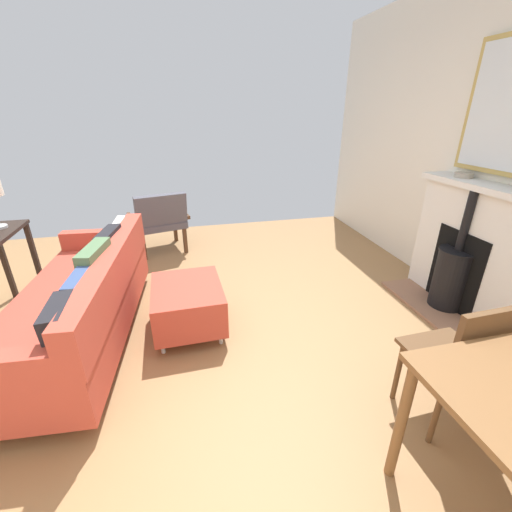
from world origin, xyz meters
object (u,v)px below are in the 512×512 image
at_px(fireplace, 467,255).
at_px(mantel_bowl_near, 464,175).
at_px(sofa, 83,301).
at_px(ottoman, 188,303).
at_px(dining_chair_near_fireplace, 462,356).
at_px(armchair_accent, 160,219).

xyz_separation_m(fireplace, mantel_bowl_near, (-0.03, -0.28, 0.65)).
height_order(sofa, ottoman, sofa).
bearing_deg(mantel_bowl_near, dining_chair_near_fireplace, 51.68).
xyz_separation_m(fireplace, dining_chair_near_fireplace, (1.04, 1.07, -0.02)).
xyz_separation_m(mantel_bowl_near, armchair_accent, (2.71, -1.68, -0.72)).
relative_size(sofa, dining_chair_near_fireplace, 2.40).
bearing_deg(armchair_accent, fireplace, 143.87).
distance_m(sofa, ottoman, 0.80).
bearing_deg(fireplace, sofa, -4.78).
bearing_deg(ottoman, armchair_accent, -81.90).
relative_size(mantel_bowl_near, dining_chair_near_fireplace, 0.18).
relative_size(sofa, armchair_accent, 2.54).
bearing_deg(mantel_bowl_near, armchair_accent, -31.69).
bearing_deg(fireplace, armchair_accent, -36.13).
relative_size(mantel_bowl_near, ottoman, 0.22).
height_order(armchair_accent, dining_chair_near_fireplace, dining_chair_near_fireplace).
relative_size(sofa, ottoman, 2.99).
height_order(fireplace, sofa, fireplace).
height_order(sofa, dining_chair_near_fireplace, dining_chair_near_fireplace).
distance_m(armchair_accent, dining_chair_near_fireplace, 3.45).
xyz_separation_m(mantel_bowl_near, dining_chair_near_fireplace, (1.07, 1.35, -0.67)).
height_order(ottoman, dining_chair_near_fireplace, dining_chair_near_fireplace).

